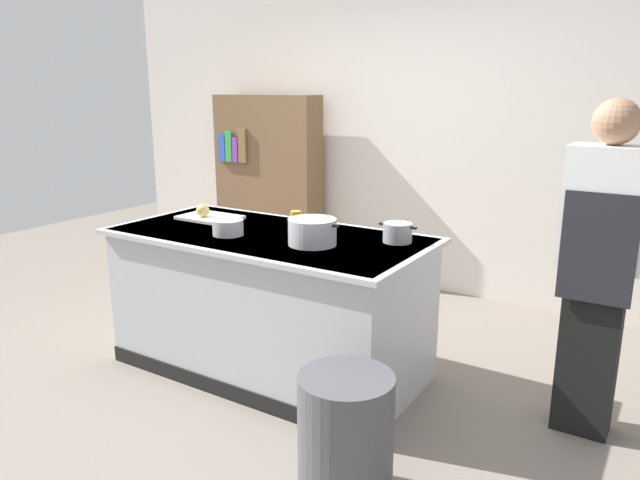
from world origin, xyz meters
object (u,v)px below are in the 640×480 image
at_px(mixing_bowl, 228,227).
at_px(bookshelf, 268,184).
at_px(onion, 203,210).
at_px(trash_bin, 346,438).
at_px(person_chef, 599,264).
at_px(sauce_pan, 398,233).
at_px(stock_pot, 312,232).
at_px(juice_cup, 296,219).

bearing_deg(mixing_bowl, bookshelf, 121.07).
distance_m(onion, trash_bin, 1.98).
bearing_deg(person_chef, bookshelf, 48.89).
bearing_deg(bookshelf, sauce_pan, -36.49).
height_order(onion, sauce_pan, sauce_pan).
xyz_separation_m(sauce_pan, mixing_bowl, (-0.94, -0.39, -0.01)).
height_order(mixing_bowl, person_chef, person_chef).
relative_size(stock_pot, bookshelf, 0.20).
distance_m(sauce_pan, mixing_bowl, 1.02).
distance_m(stock_pot, sauce_pan, 0.49).
bearing_deg(stock_pot, juice_cup, 135.84).
height_order(stock_pot, person_chef, person_chef).
relative_size(stock_pot, trash_bin, 0.58).
height_order(sauce_pan, juice_cup, sauce_pan).
height_order(juice_cup, trash_bin, juice_cup).
bearing_deg(sauce_pan, mixing_bowl, -157.53).
bearing_deg(bookshelf, trash_bin, -47.72).
relative_size(sauce_pan, juice_cup, 2.34).
height_order(onion, stock_pot, stock_pot).
bearing_deg(onion, bookshelf, 113.71).
height_order(onion, bookshelf, bookshelf).
distance_m(mixing_bowl, bookshelf, 2.29).
distance_m(trash_bin, bookshelf, 3.59).
relative_size(trash_bin, person_chef, 0.34).
bearing_deg(juice_cup, onion, -164.67).
relative_size(person_chef, bookshelf, 1.01).
xyz_separation_m(mixing_bowl, person_chef, (2.00, 0.48, -0.03)).
height_order(mixing_bowl, trash_bin, mixing_bowl).
xyz_separation_m(onion, sauce_pan, (1.36, 0.15, -0.01)).
bearing_deg(trash_bin, sauce_pan, 104.28).
xyz_separation_m(stock_pot, juice_cup, (-0.34, 0.33, -0.02)).
bearing_deg(bookshelf, stock_pot, -47.25).
bearing_deg(juice_cup, trash_bin, -47.38).
bearing_deg(stock_pot, sauce_pan, 38.76).
height_order(onion, person_chef, person_chef).
distance_m(mixing_bowl, juice_cup, 0.46).
height_order(onion, mixing_bowl, onion).
xyz_separation_m(stock_pot, trash_bin, (0.65, -0.75, -0.68)).
bearing_deg(onion, sauce_pan, 6.39).
distance_m(person_chef, bookshelf, 3.50).
distance_m(onion, stock_pot, 0.99).
relative_size(stock_pot, juice_cup, 3.41).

